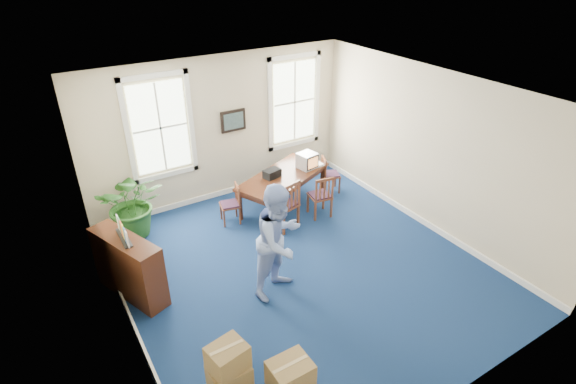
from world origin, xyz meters
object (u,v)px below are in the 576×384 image
credenza (129,266)px  cardboard_boxes (239,355)px  crt_tv (307,161)px  potted_plant (133,203)px  conference_table (283,190)px  chair_near_left (284,204)px  man (279,240)px

credenza → cardboard_boxes: size_ratio=1.03×
crt_tv → potted_plant: size_ratio=0.30×
conference_table → cardboard_boxes: size_ratio=1.60×
crt_tv → chair_near_left: size_ratio=0.38×
crt_tv → potted_plant: potted_plant is taller
crt_tv → chair_near_left: 1.41m
credenza → potted_plant: size_ratio=1.02×
credenza → chair_near_left: bearing=-13.5°
chair_near_left → potted_plant: (-2.63, 1.35, 0.15)m
cardboard_boxes → credenza: bearing=107.7°
crt_tv → credenza: 4.46m
conference_table → man: size_ratio=1.11×
crt_tv → chair_near_left: crt_tv is taller
chair_near_left → man: (-1.04, -1.59, 0.44)m
potted_plant → cardboard_boxes: size_ratio=1.01×
crt_tv → man: bearing=-142.1°
potted_plant → credenza: bearing=-107.5°
man → potted_plant: (-1.59, 2.94, -0.30)m
crt_tv → man: 3.21m
crt_tv → man: size_ratio=0.21×
potted_plant → chair_near_left: bearing=-27.2°
chair_near_left → cardboard_boxes: bearing=35.6°
man → credenza: 2.49m
conference_table → credenza: bearing=174.0°
man → potted_plant: man is taller
potted_plant → cardboard_boxes: (0.22, -4.18, -0.30)m
conference_table → cardboard_boxes: 4.58m
man → cardboard_boxes: man is taller
chair_near_left → credenza: 3.21m
conference_table → cardboard_boxes: (-2.86, -3.58, 0.02)m
crt_tv → cardboard_boxes: 5.08m
credenza → potted_plant: potted_plant is taller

